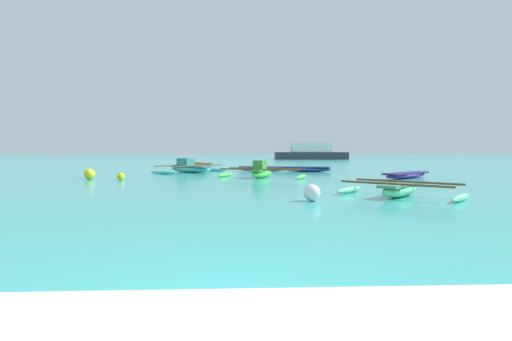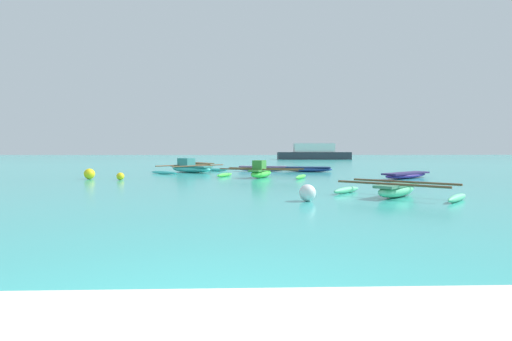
{
  "view_description": "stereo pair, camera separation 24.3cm",
  "coord_description": "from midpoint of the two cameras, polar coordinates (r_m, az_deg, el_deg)",
  "views": [
    {
      "loc": [
        0.1,
        -2.68,
        1.42
      ],
      "look_at": [
        1.13,
        20.25,
        0.25
      ],
      "focal_mm": 28.0,
      "sensor_mm": 36.0,
      "label": 1
    },
    {
      "loc": [
        0.34,
        -2.69,
        1.42
      ],
      "look_at": [
        1.13,
        20.25,
        0.25
      ],
      "focal_mm": 28.0,
      "sensor_mm": 36.0,
      "label": 2
    }
  ],
  "objects": [
    {
      "name": "moored_boat_0",
      "position": [
        20.6,
        1.07,
        -0.21
      ],
      "size": [
        4.78,
        3.4,
        0.9
      ],
      "rotation": [
        0.0,
        0.0,
        1.17
      ],
      "color": "#54E64D",
      "rests_on": "ground_plane"
    },
    {
      "name": "mooring_buoy_2",
      "position": [
        11.21,
        7.98,
        -3.17
      ],
      "size": [
        0.47,
        0.47,
        0.47
      ],
      "color": "white",
      "rests_on": "ground_plane"
    },
    {
      "name": "distant_ferry",
      "position": [
        62.6,
        8.38,
        2.51
      ],
      "size": [
        11.25,
        2.48,
        2.48
      ],
      "color": "#2D333D",
      "rests_on": "ground_plane"
    },
    {
      "name": "moored_boat_6",
      "position": [
        26.51,
        1.21,
        0.3
      ],
      "size": [
        3.45,
        1.25,
        0.37
      ],
      "rotation": [
        0.0,
        0.0,
        -0.18
      ],
      "color": "#D190DC",
      "rests_on": "ground_plane"
    },
    {
      "name": "moored_boat_4",
      "position": [
        30.07,
        -7.48,
        0.7
      ],
      "size": [
        2.11,
        2.71,
        0.49
      ],
      "rotation": [
        0.0,
        0.0,
        -0.98
      ],
      "color": "#9B6B36",
      "rests_on": "ground_plane"
    },
    {
      "name": "mooring_buoy_1",
      "position": [
        19.99,
        -18.48,
        -0.79
      ],
      "size": [
        0.36,
        0.36,
        0.36
      ],
      "color": "yellow",
      "rests_on": "ground_plane"
    },
    {
      "name": "moored_boat_3",
      "position": [
        12.92,
        19.99,
        -2.61
      ],
      "size": [
        3.76,
        3.65,
        0.46
      ],
      "rotation": [
        0.0,
        0.0,
        0.83
      ],
      "color": "#66D99D",
      "rests_on": "ground_plane"
    },
    {
      "name": "moored_boat_1",
      "position": [
        26.3,
        7.68,
        0.22
      ],
      "size": [
        3.25,
        1.39,
        0.35
      ],
      "rotation": [
        0.0,
        0.0,
        -0.18
      ],
      "color": "#284593",
      "rests_on": "ground_plane"
    },
    {
      "name": "moored_boat_5",
      "position": [
        21.6,
        20.97,
        -0.6
      ],
      "size": [
        3.4,
        2.99,
        0.3
      ],
      "rotation": [
        0.0,
        0.0,
        0.69
      ],
      "color": "#422A90",
      "rests_on": "ground_plane"
    },
    {
      "name": "mooring_buoy_0",
      "position": [
        21.17,
        -22.4,
        -0.44
      ],
      "size": [
        0.52,
        0.52,
        0.52
      ],
      "color": "yellow",
      "rests_on": "ground_plane"
    },
    {
      "name": "moored_boat_2",
      "position": [
        25.73,
        -9.13,
        0.39
      ],
      "size": [
        4.69,
        5.03,
        0.91
      ],
      "rotation": [
        0.0,
        0.0,
        -0.68
      ],
      "color": "#4FD9D2",
      "rests_on": "ground_plane"
    }
  ]
}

